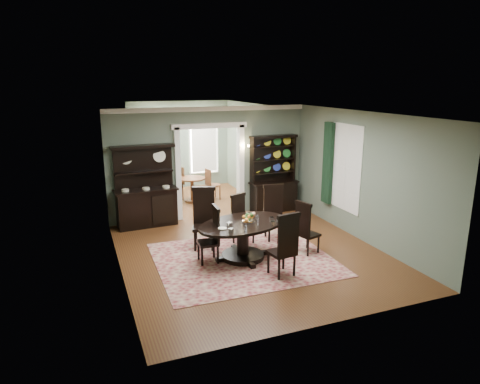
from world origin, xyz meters
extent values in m
cube|color=brown|center=(0.00, 0.00, -0.01)|extent=(5.50, 6.00, 0.01)
cube|color=white|center=(0.00, 0.00, 3.00)|extent=(5.50, 6.00, 0.01)
cube|color=slate|center=(-2.75, 0.00, 1.50)|extent=(0.01, 6.00, 3.00)
cube|color=slate|center=(2.75, 0.00, 1.50)|extent=(0.01, 6.00, 3.00)
cube|color=slate|center=(0.00, -3.00, 1.50)|extent=(5.50, 0.01, 3.00)
cube|color=slate|center=(-1.83, 3.00, 1.50)|extent=(1.85, 0.01, 3.00)
cube|color=slate|center=(1.83, 3.00, 1.50)|extent=(1.85, 0.01, 3.00)
cube|color=slate|center=(0.00, 3.00, 2.75)|extent=(1.80, 0.01, 0.50)
cube|color=white|center=(0.00, 2.95, 2.94)|extent=(5.50, 0.10, 0.12)
cube|color=brown|center=(0.00, 4.75, -0.01)|extent=(3.50, 3.50, 0.01)
cube|color=white|center=(0.00, 4.75, 3.00)|extent=(3.50, 3.50, 0.01)
cube|color=slate|center=(-1.75, 4.75, 1.50)|extent=(0.01, 3.50, 3.00)
cube|color=slate|center=(1.75, 4.75, 1.50)|extent=(0.01, 3.50, 3.00)
cube|color=slate|center=(0.00, 6.50, 1.50)|extent=(3.50, 0.01, 3.00)
cube|color=white|center=(-0.85, 6.45, 1.55)|extent=(1.05, 0.06, 2.20)
cube|color=white|center=(0.85, 6.45, 1.55)|extent=(1.05, 0.06, 2.20)
cube|color=white|center=(-0.90, 3.00, 1.25)|extent=(0.14, 0.25, 2.50)
cube|color=white|center=(0.90, 3.00, 1.25)|extent=(0.14, 0.25, 2.50)
cube|color=white|center=(0.00, 3.00, 2.50)|extent=(2.08, 0.25, 0.14)
cube|color=white|center=(2.74, 0.60, 1.60)|extent=(0.02, 1.10, 2.00)
cube|color=white|center=(2.73, 0.60, 1.60)|extent=(0.01, 1.22, 2.12)
cube|color=#16331D|center=(2.65, 1.28, 1.60)|extent=(0.10, 0.35, 2.10)
cube|color=#B68230|center=(0.95, 2.92, 1.85)|extent=(0.08, 0.05, 0.18)
sphere|color=#FFD88C|center=(0.85, 2.77, 1.93)|extent=(0.07, 0.07, 0.07)
sphere|color=#FFD88C|center=(1.05, 2.77, 1.93)|extent=(0.07, 0.07, 0.07)
cube|color=maroon|center=(-0.28, -0.22, 0.01)|extent=(3.66, 3.16, 0.01)
ellipsoid|color=black|center=(-0.27, -0.16, 0.77)|extent=(2.31, 1.80, 0.05)
cylinder|color=black|center=(-0.27, -0.16, 0.74)|extent=(2.33, 2.33, 0.03)
cylinder|color=black|center=(-0.27, -0.16, 0.41)|extent=(0.26, 0.26, 0.70)
cylinder|color=black|center=(-0.27, -0.16, 0.05)|extent=(0.90, 0.90, 0.11)
cylinder|color=silver|center=(-0.17, -0.23, 0.82)|extent=(0.27, 0.27, 0.05)
cube|color=black|center=(-0.87, 0.70, 0.49)|extent=(0.61, 0.60, 0.06)
cube|color=black|center=(-0.80, 0.90, 0.91)|extent=(0.48, 0.21, 0.82)
cube|color=black|center=(-0.80, 0.90, 1.33)|extent=(0.52, 0.24, 0.08)
cylinder|color=black|center=(-1.11, 0.58, 0.24)|extent=(0.05, 0.05, 0.49)
cylinder|color=black|center=(-0.75, 0.46, 0.24)|extent=(0.05, 0.05, 0.49)
cylinder|color=black|center=(-0.99, 0.94, 0.24)|extent=(0.05, 0.05, 0.49)
cylinder|color=black|center=(-0.63, 0.81, 0.24)|extent=(0.05, 0.05, 0.49)
cube|color=black|center=(0.06, 0.64, 0.41)|extent=(0.53, 0.52, 0.05)
cube|color=black|center=(-0.01, 0.80, 0.77)|extent=(0.39, 0.20, 0.70)
cube|color=black|center=(-0.01, 0.80, 1.12)|extent=(0.43, 0.23, 0.07)
cylinder|color=black|center=(-0.02, 0.43, 0.21)|extent=(0.04, 0.04, 0.41)
cylinder|color=black|center=(0.27, 0.56, 0.21)|extent=(0.04, 0.04, 0.41)
cylinder|color=black|center=(-0.15, 0.72, 0.21)|extent=(0.04, 0.04, 0.41)
cylinder|color=black|center=(0.14, 0.85, 0.21)|extent=(0.04, 0.04, 0.41)
cube|color=black|center=(0.85, 0.63, 0.46)|extent=(0.53, 0.52, 0.06)
cube|color=black|center=(0.89, 0.82, 0.86)|extent=(0.46, 0.14, 0.78)
cube|color=black|center=(0.89, 0.82, 1.26)|extent=(0.50, 0.16, 0.08)
cylinder|color=black|center=(0.64, 0.49, 0.23)|extent=(0.05, 0.05, 0.46)
cylinder|color=black|center=(1.00, 0.42, 0.23)|extent=(0.05, 0.05, 0.46)
cylinder|color=black|center=(0.71, 0.84, 0.23)|extent=(0.05, 0.05, 0.46)
cylinder|color=black|center=(1.06, 0.77, 0.23)|extent=(0.05, 0.05, 0.46)
cube|color=black|center=(-1.01, -0.07, 0.42)|extent=(0.43, 0.44, 0.06)
cube|color=black|center=(-0.83, -0.08, 0.79)|extent=(0.07, 0.42, 0.72)
cube|color=black|center=(-0.83, -0.08, 1.16)|extent=(0.09, 0.46, 0.07)
cylinder|color=black|center=(-1.17, 0.10, 0.21)|extent=(0.05, 0.05, 0.42)
cylinder|color=black|center=(-1.19, -0.23, 0.21)|extent=(0.05, 0.05, 0.42)
cylinder|color=black|center=(-0.84, 0.08, 0.21)|extent=(0.05, 0.05, 0.42)
cylinder|color=black|center=(-0.86, -0.25, 0.21)|extent=(0.05, 0.05, 0.42)
cube|color=black|center=(1.17, -0.37, 0.42)|extent=(0.50, 0.52, 0.05)
cube|color=black|center=(1.00, -0.42, 0.78)|extent=(0.16, 0.41, 0.71)
cube|color=black|center=(1.00, -0.42, 1.15)|extent=(0.19, 0.45, 0.07)
cylinder|color=black|center=(1.38, -0.48, 0.21)|extent=(0.05, 0.05, 0.42)
cylinder|color=black|center=(1.28, -0.17, 0.21)|extent=(0.05, 0.05, 0.42)
cylinder|color=black|center=(1.06, -0.58, 0.21)|extent=(0.05, 0.05, 0.42)
cylinder|color=black|center=(0.97, -0.26, 0.21)|extent=(0.05, 0.05, 0.42)
cube|color=black|center=(0.13, -1.16, 0.46)|extent=(0.52, 0.50, 0.06)
cube|color=black|center=(0.16, -1.36, 0.86)|extent=(0.46, 0.12, 0.78)
cube|color=black|center=(0.16, -1.36, 1.25)|extent=(0.50, 0.14, 0.08)
cylinder|color=black|center=(0.28, -0.96, 0.23)|extent=(0.05, 0.05, 0.46)
cylinder|color=black|center=(-0.07, -1.01, 0.23)|extent=(0.05, 0.05, 0.46)
cylinder|color=black|center=(0.34, -1.31, 0.23)|extent=(0.05, 0.05, 0.46)
cylinder|color=black|center=(-0.02, -1.37, 0.23)|extent=(0.05, 0.05, 0.46)
cube|color=black|center=(-1.80, 2.72, 0.47)|extent=(1.53, 0.60, 0.94)
cube|color=black|center=(-1.80, 2.72, 0.95)|extent=(1.62, 0.66, 0.05)
cube|color=black|center=(-1.80, 2.93, 1.52)|extent=(1.50, 0.17, 1.10)
cube|color=black|center=(-1.80, 2.83, 1.40)|extent=(1.46, 0.35, 0.04)
cube|color=black|center=(-1.80, 2.81, 2.06)|extent=(1.61, 0.42, 0.07)
cube|color=black|center=(1.82, 2.72, 0.42)|extent=(1.33, 0.55, 0.84)
cube|color=black|center=(1.82, 2.72, 0.85)|extent=(1.43, 0.60, 0.04)
cube|color=black|center=(1.82, 2.91, 1.49)|extent=(1.31, 0.14, 1.27)
cube|color=black|center=(1.18, 2.81, 1.49)|extent=(0.06, 0.25, 1.31)
cube|color=black|center=(2.45, 2.81, 1.49)|extent=(0.06, 0.25, 1.31)
cube|color=black|center=(1.82, 2.79, 2.15)|extent=(1.42, 0.39, 0.07)
cube|color=black|center=(1.82, 2.81, 1.12)|extent=(1.32, 0.32, 0.03)
cube|color=black|center=(1.82, 2.81, 1.49)|extent=(1.32, 0.32, 0.03)
cube|color=black|center=(1.82, 2.81, 1.87)|extent=(1.32, 0.32, 0.03)
cylinder|color=brown|center=(-0.12, 4.52, 0.74)|extent=(0.82, 0.82, 0.04)
cylinder|color=brown|center=(-0.12, 4.52, 0.38)|extent=(0.10, 0.10, 0.72)
cylinder|color=brown|center=(-0.12, 4.52, 0.03)|extent=(0.45, 0.45, 0.06)
cylinder|color=brown|center=(-0.54, 4.92, 0.49)|extent=(0.44, 0.44, 0.04)
cube|color=brown|center=(-0.35, 4.97, 0.77)|extent=(0.13, 0.39, 0.55)
cylinder|color=brown|center=(-0.73, 5.03, 0.25)|extent=(0.04, 0.04, 0.49)
cylinder|color=brown|center=(-0.65, 4.73, 0.25)|extent=(0.04, 0.04, 0.49)
cylinder|color=brown|center=(-0.43, 5.11, 0.25)|extent=(0.04, 0.04, 0.49)
cylinder|color=brown|center=(-0.35, 4.81, 0.25)|extent=(0.04, 0.04, 0.49)
cylinder|color=brown|center=(0.58, 4.53, 0.47)|extent=(0.42, 0.42, 0.04)
cube|color=brown|center=(0.40, 4.49, 0.73)|extent=(0.10, 0.38, 0.52)
cylinder|color=brown|center=(0.75, 4.41, 0.24)|extent=(0.04, 0.04, 0.47)
cylinder|color=brown|center=(0.70, 4.70, 0.24)|extent=(0.04, 0.04, 0.47)
cylinder|color=brown|center=(0.47, 4.36, 0.24)|extent=(0.04, 0.04, 0.47)
cylinder|color=brown|center=(0.41, 4.65, 0.24)|extent=(0.04, 0.04, 0.47)
camera|label=1|loc=(-3.37, -8.00, 3.65)|focal=32.00mm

